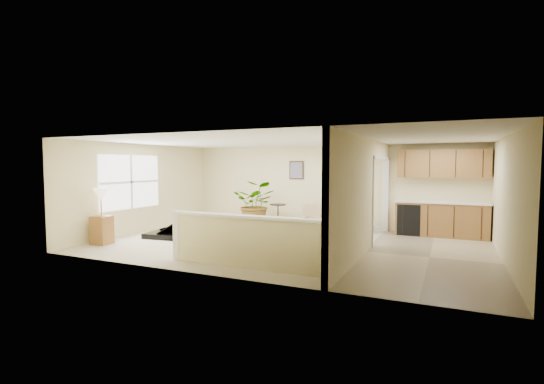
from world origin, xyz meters
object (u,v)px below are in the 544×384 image
at_px(small_plant, 369,226).
at_px(palm_plant, 256,204).
at_px(piano, 176,217).
at_px(loveseat, 326,219).
at_px(accent_table, 278,213).
at_px(lamp_stand, 102,221).
at_px(piano_bench, 226,229).

bearing_deg(small_plant, palm_plant, -174.37).
distance_m(piano, loveseat, 4.32).
relative_size(loveseat, palm_plant, 1.08).
relative_size(piano, palm_plant, 1.12).
bearing_deg(accent_table, lamp_stand, -125.04).
height_order(palm_plant, lamp_stand, palm_plant).
bearing_deg(lamp_stand, accent_table, 54.96).
distance_m(accent_table, palm_plant, 0.74).
height_order(piano_bench, palm_plant, palm_plant).
relative_size(palm_plant, lamp_stand, 1.10).
xyz_separation_m(piano, palm_plant, (1.25, 2.32, 0.19)).
bearing_deg(accent_table, palm_plant, -169.26).
height_order(piano, accent_table, piano).
relative_size(piano_bench, small_plant, 1.68).
relative_size(piano, accent_table, 2.30).
bearing_deg(accent_table, piano_bench, -101.96).
xyz_separation_m(palm_plant, small_plant, (3.42, 0.34, -0.50)).
xyz_separation_m(palm_plant, lamp_stand, (-2.18, -3.96, -0.13)).
distance_m(piano_bench, lamp_stand, 3.01).
bearing_deg(piano_bench, palm_plant, 95.54).
height_order(piano, loveseat, piano).
distance_m(loveseat, accent_table, 1.50).
distance_m(palm_plant, lamp_stand, 4.52).
height_order(accent_table, lamp_stand, lamp_stand).
bearing_deg(small_plant, lamp_stand, -142.51).
bearing_deg(piano, accent_table, 44.56).
height_order(loveseat, accent_table, loveseat).
height_order(accent_table, small_plant, accent_table).
bearing_deg(palm_plant, piano, -118.26).
distance_m(piano, palm_plant, 2.64).
height_order(loveseat, lamp_stand, lamp_stand).
distance_m(piano, small_plant, 5.38).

